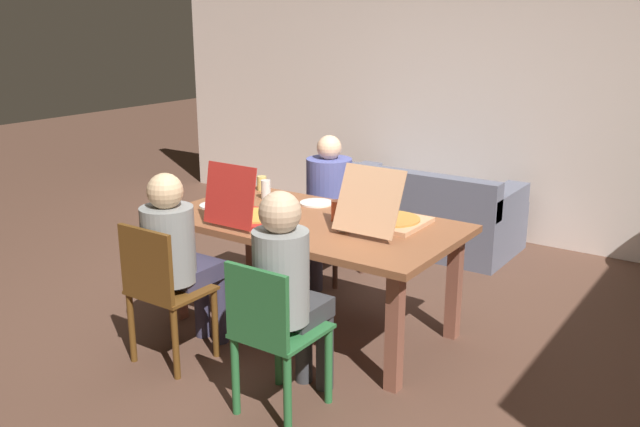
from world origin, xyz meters
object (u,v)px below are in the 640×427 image
Objects in this scene: chair_1 at (335,215)px; plate_1 at (214,205)px; person_0 at (288,282)px; drinking_glass_3 at (262,183)px; chair_2 at (161,288)px; person_2 at (177,250)px; dining_table at (311,233)px; plate_0 at (316,203)px; couch at (420,215)px; chair_0 at (272,334)px; pizza_box_0 at (249,213)px; drinking_glass_1 at (266,190)px; pizza_box_1 at (388,218)px; drinking_glass_0 at (337,211)px; person_1 at (325,196)px; drinking_glass_2 at (344,223)px.

chair_1 is 4.23× the size of plate_1.
person_0 reaches higher than drinking_glass_3.
person_2 reaches higher than chair_2.
chair_1 is at bearing 90.00° from person_2.
drinking_glass_3 reaches higher than dining_table.
plate_0 reaches higher than couch.
pizza_box_0 reaches higher than chair_0.
dining_table is 1.07m from chair_1.
person_0 is at bearing -46.58° from drinking_glass_3.
drinking_glass_1 is (-1.03, 1.24, 0.36)m from chair_0.
dining_table is 0.52m from pizza_box_1.
plate_1 is 1.54× the size of drinking_glass_0.
plate_1 is 0.12× the size of couch.
plate_0 is at bearing 78.04° from person_2.
chair_2 is 1.51× the size of pizza_box_1.
drinking_glass_1 is at bearing 133.04° from person_0.
couch is at bearing 102.64° from person_0.
chair_1 is 0.75× the size of person_2.
plate_0 is (0.24, -0.47, 0.08)m from person_1.
drinking_glass_1 is at bearing 64.14° from plate_1.
drinking_glass_1 is (-0.14, 1.18, 0.33)m from chair_2.
drinking_glass_0 is at bearing 59.94° from chair_2.
drinking_glass_2 is (-0.18, -0.24, -0.00)m from pizza_box_1.
person_1 is (-0.44, 0.81, 0.01)m from dining_table.
dining_table is 9.29× the size of plate_1.
plate_0 is at bearing 79.21° from pizza_box_0.
plate_0 is at bearing 139.65° from drinking_glass_2.
person_0 reaches higher than pizza_box_0.
plate_0 is at bearing -90.39° from couch.
plate_1 is at bearing 162.41° from pizza_box_0.
chair_2 is (-0.89, 0.06, 0.03)m from chair_0.
chair_1 is 0.80m from drinking_glass_1.
drinking_glass_0 is at bearing -21.07° from drinking_glass_3.
person_1 reaches higher than drinking_glass_3.
person_2 reaches higher than plate_1.
person_1 reaches higher than chair_0.
chair_0 reaches higher than drinking_glass_2.
chair_2 is 1.23m from drinking_glass_1.
chair_2 reaches higher than drinking_glass_2.
drinking_glass_3 reaches higher than couch.
person_0 is 11.07× the size of drinking_glass_3.
plate_1 is 2.23m from couch.
person_0 reaches higher than drinking_glass_2.
person_0 is 0.71× the size of couch.
pizza_box_1 reaches higher than person_1.
chair_0 is at bearing -65.60° from dining_table.
pizza_box_0 is at bearing -62.08° from drinking_glass_1.
drinking_glass_1 is (-1.03, 1.10, 0.12)m from person_0.
couch is (-0.64, 2.99, -0.19)m from chair_0.
drinking_glass_2 is at bearing -126.11° from pizza_box_1.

